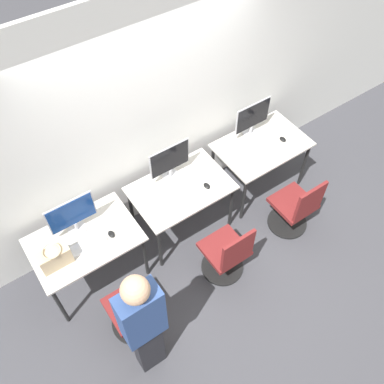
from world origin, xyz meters
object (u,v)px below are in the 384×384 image
(office_chair_left, at_px, (134,313))
(person_left, at_px, (143,324))
(monitor_left, at_px, (72,215))
(keyboard_right, at_px, (267,148))
(mouse_center, at_px, (207,186))
(office_chair_center, at_px, (227,255))
(monitor_right, at_px, (253,118))
(mouse_right, at_px, (283,139))
(keyboard_left, at_px, (87,245))
(mouse_left, at_px, (111,234))
(handbag, at_px, (55,258))
(keyboard_center, at_px, (189,196))
(monitor_center, at_px, (170,161))
(office_chair_right, at_px, (295,209))

(office_chair_left, distance_m, person_left, 0.68)
(monitor_left, bearing_deg, keyboard_right, -5.72)
(mouse_center, xyz_separation_m, office_chair_center, (-0.18, -0.64, -0.41))
(monitor_right, xyz_separation_m, mouse_right, (0.24, -0.31, -0.23))
(keyboard_left, relative_size, mouse_left, 4.22)
(mouse_right, bearing_deg, handbag, -179.57)
(keyboard_left, distance_m, keyboard_center, 1.17)
(keyboard_center, xyz_separation_m, office_chair_center, (0.06, -0.63, -0.41))
(office_chair_center, xyz_separation_m, monitor_right, (1.10, 1.01, 0.64))
(monitor_center, bearing_deg, mouse_left, -160.98)
(office_chair_center, relative_size, monitor_right, 1.82)
(person_left, bearing_deg, handbag, 108.65)
(mouse_left, distance_m, keyboard_right, 2.07)
(monitor_left, height_order, office_chair_right, monitor_left)
(keyboard_left, bearing_deg, mouse_center, -2.76)
(office_chair_center, distance_m, mouse_right, 1.57)
(monitor_center, bearing_deg, office_chair_right, -41.30)
(monitor_right, distance_m, handbag, 2.68)
(keyboard_left, height_order, handbag, handbag)
(person_left, bearing_deg, mouse_left, 77.81)
(handbag, bearing_deg, office_chair_left, -59.42)
(mouse_left, xyz_separation_m, office_chair_right, (2.00, -0.64, -0.41))
(mouse_left, bearing_deg, monitor_center, 19.02)
(mouse_center, bearing_deg, monitor_left, 168.08)
(monitor_left, height_order, monitor_right, same)
(monitor_left, relative_size, keyboard_left, 1.28)
(keyboard_right, bearing_deg, mouse_center, -176.06)
(person_left, distance_m, mouse_right, 2.76)
(mouse_left, xyz_separation_m, person_left, (-0.22, -1.04, 0.16))
(monitor_left, relative_size, keyboard_center, 1.28)
(monitor_center, height_order, handbag, monitor_center)
(keyboard_left, height_order, keyboard_center, same)
(handbag, bearing_deg, person_left, -71.35)
(keyboard_right, bearing_deg, handbag, -179.56)
(person_left, distance_m, keyboard_center, 1.52)
(mouse_left, distance_m, keyboard_center, 0.91)
(keyboard_center, bearing_deg, person_left, -138.78)
(monitor_center, bearing_deg, monitor_left, -177.22)
(office_chair_center, bearing_deg, office_chair_left, 179.78)
(keyboard_right, relative_size, handbag, 1.26)
(monitor_left, relative_size, handbag, 1.62)
(office_chair_left, relative_size, office_chair_center, 1.00)
(keyboard_center, xyz_separation_m, handbag, (-1.49, 0.05, 0.11))
(handbag, bearing_deg, monitor_center, 11.77)
(office_chair_left, distance_m, keyboard_right, 2.39)
(mouse_left, height_order, handbag, handbag)
(office_chair_left, xyz_separation_m, person_left, (-0.05, -0.37, 0.57))
(keyboard_center, distance_m, monitor_right, 1.25)
(monitor_right, distance_m, office_chair_right, 1.17)
(monitor_left, bearing_deg, office_chair_right, -21.79)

